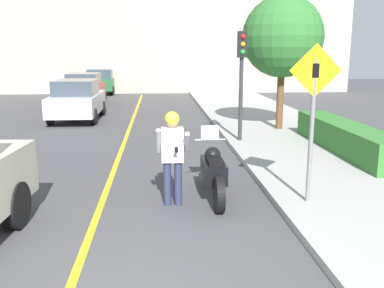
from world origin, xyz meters
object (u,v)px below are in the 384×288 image
crossing_sign (313,109)px  parked_car_silver (77,100)px  parked_car_green (101,81)px  traffic_light (242,65)px  parked_car_red (85,88)px  person_biker (172,148)px  street_tree (283,37)px  motorcycle (213,172)px

crossing_sign → parked_car_silver: crossing_sign is taller
parked_car_silver → parked_car_green: size_ratio=1.00×
traffic_light → parked_car_red: size_ratio=0.77×
person_biker → parked_car_green: size_ratio=0.42×
person_biker → parked_car_silver: person_biker is taller
traffic_light → parked_car_red: (-6.49, 11.07, -1.56)m
crossing_sign → street_tree: size_ratio=0.61×
person_biker → crossing_sign: bearing=-8.6°
crossing_sign → parked_car_red: 17.93m
parked_car_silver → motorcycle: bearing=-66.5°
person_biker → parked_car_green: bearing=100.4°
crossing_sign → parked_car_green: bearing=106.1°
street_tree → motorcycle: bearing=-115.4°
motorcycle → parked_car_silver: (-4.40, 10.13, 0.34)m
traffic_light → street_tree: (1.77, 1.94, 0.87)m
motorcycle → parked_car_silver: size_ratio=0.54×
parked_car_green → traffic_light: bearing=-69.7°
person_biker → traffic_light: size_ratio=0.54×
crossing_sign → parked_car_silver: (-6.04, 10.87, -0.96)m
parked_car_silver → traffic_light: bearing=-42.3°
parked_car_silver → person_biker: bearing=-71.1°
street_tree → parked_car_silver: 8.68m
person_biker → parked_car_silver: (-3.60, 10.50, -0.22)m
motorcycle → street_tree: (3.21, 6.74, 2.77)m
motorcycle → traffic_light: traffic_light is taller
parked_car_silver → parked_car_green: same height
traffic_light → street_tree: size_ratio=0.72×
street_tree → parked_car_red: 12.55m
crossing_sign → parked_car_silver: size_ratio=0.67×
person_biker → parked_car_green: (-4.12, 22.33, -0.22)m
traffic_light → crossing_sign: bearing=-88.0°
street_tree → parked_car_green: 17.42m
crossing_sign → parked_car_green: crossing_sign is taller
crossing_sign → traffic_light: 5.58m
person_biker → crossing_sign: size_ratio=0.63×
person_biker → crossing_sign: crossing_sign is taller
crossing_sign → parked_car_green: size_ratio=0.67×
motorcycle → parked_car_silver: parked_car_silver is taller
person_biker → crossing_sign: 2.57m
motorcycle → street_tree: 7.97m
motorcycle → parked_car_red: 16.66m
motorcycle → traffic_light: (1.44, 4.80, 1.90)m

